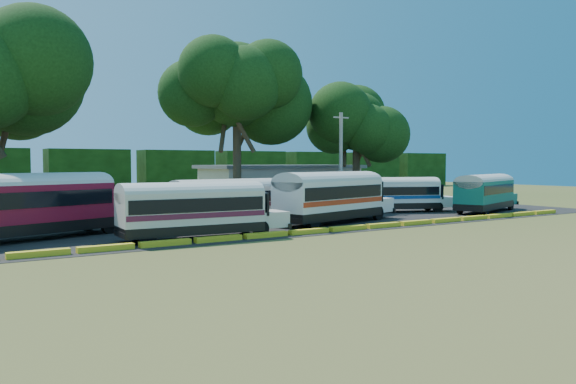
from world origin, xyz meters
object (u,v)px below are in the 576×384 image
bus_red (32,201)px  bus_cream_west (195,207)px  bus_teal (486,190)px  bus_white_red (332,194)px

bus_red → bus_cream_west: size_ratio=1.17×
bus_teal → bus_red: bearing=156.6°
bus_cream_west → bus_white_red: (11.28, 2.18, 0.25)m
bus_cream_west → bus_teal: size_ratio=0.96×
bus_teal → bus_cream_west: bearing=165.2°
bus_cream_west → bus_white_red: bus_white_red is taller
bus_red → bus_cream_west: (7.64, -4.75, -0.31)m
bus_red → bus_white_red: 19.09m
bus_white_red → bus_teal: bus_white_red is taller
bus_red → bus_cream_west: bus_red is taller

